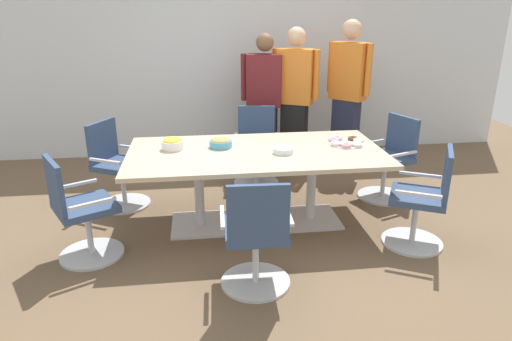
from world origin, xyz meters
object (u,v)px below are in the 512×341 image
(office_chair_4, at_px, (80,214))
(donut_platter, at_px, (346,142))
(office_chair_1, at_px, (389,162))
(person_standing_1, at_px, (295,97))
(conference_table, at_px, (256,163))
(office_chair_0, at_px, (423,203))
(person_standing_0, at_px, (265,100))
(office_chair_5, at_px, (256,240))
(office_chair_3, at_px, (118,169))
(plate_stack, at_px, (283,150))
(snack_bowl_chips_yellow, at_px, (173,143))
(person_standing_2, at_px, (348,92))
(snack_bowl_cookies, at_px, (221,143))
(office_chair_2, at_px, (256,150))

(office_chair_4, xyz_separation_m, donut_platter, (2.45, 0.58, 0.36))
(office_chair_1, height_order, person_standing_1, person_standing_1)
(office_chair_4, bearing_deg, donut_platter, 74.76)
(conference_table, distance_m, person_standing_1, 1.77)
(conference_table, bearing_deg, office_chair_4, -162.92)
(office_chair_0, bearing_deg, person_standing_0, 52.85)
(office_chair_4, relative_size, office_chair_5, 1.00)
(office_chair_5, bearing_deg, conference_table, 84.93)
(office_chair_3, xyz_separation_m, donut_platter, (2.31, -0.52, 0.36))
(office_chair_1, bearing_deg, office_chair_5, 112.23)
(donut_platter, height_order, plate_stack, plate_stack)
(office_chair_1, xyz_separation_m, office_chair_5, (-1.68, -1.57, 0.00))
(office_chair_3, bearing_deg, office_chair_1, 115.33)
(office_chair_3, distance_m, donut_platter, 2.40)
(office_chair_5, bearing_deg, office_chair_3, 128.37)
(office_chair_3, distance_m, snack_bowl_chips_yellow, 0.89)
(office_chair_0, relative_size, office_chair_3, 1.00)
(plate_stack, bearing_deg, office_chair_0, -23.82)
(office_chair_1, relative_size, office_chair_5, 1.00)
(person_standing_2, bearing_deg, snack_bowl_cookies, 86.75)
(person_standing_0, xyz_separation_m, donut_platter, (0.59, -1.56, -0.13))
(office_chair_1, xyz_separation_m, plate_stack, (-1.30, -0.58, 0.37))
(office_chair_5, bearing_deg, office_chair_0, 19.31)
(office_chair_5, bearing_deg, person_standing_2, 62.38)
(office_chair_3, height_order, donut_platter, office_chair_3)
(conference_table, xyz_separation_m, office_chair_5, (-0.14, -1.10, -0.22))
(office_chair_1, bearing_deg, person_standing_2, -12.69)
(person_standing_0, relative_size, donut_platter, 4.70)
(donut_platter, bearing_deg, conference_table, -173.53)
(office_chair_1, height_order, snack_bowl_cookies, office_chair_1)
(office_chair_4, distance_m, snack_bowl_chips_yellow, 1.06)
(person_standing_2, bearing_deg, office_chair_3, 65.80)
(office_chair_1, distance_m, office_chair_2, 1.54)
(donut_platter, bearing_deg, office_chair_5, -131.07)
(donut_platter, xyz_separation_m, plate_stack, (-0.67, -0.21, 0.01))
(office_chair_0, xyz_separation_m, office_chair_3, (-2.81, 1.25, 0.00))
(office_chair_1, distance_m, plate_stack, 1.47)
(office_chair_2, bearing_deg, person_standing_0, -100.30)
(office_chair_0, relative_size, office_chair_1, 1.00)
(office_chair_5, height_order, snack_bowl_cookies, office_chair_5)
(office_chair_5, distance_m, person_standing_2, 3.13)
(snack_bowl_cookies, height_order, donut_platter, snack_bowl_cookies)
(conference_table, xyz_separation_m, person_standing_0, (0.32, 1.66, 0.27))
(office_chair_4, height_order, snack_bowl_chips_yellow, office_chair_4)
(person_standing_0, bearing_deg, office_chair_1, 151.40)
(office_chair_0, bearing_deg, person_standing_1, 45.07)
(office_chair_5, bearing_deg, office_chair_4, 158.03)
(person_standing_0, relative_size, person_standing_1, 0.96)
(person_standing_2, xyz_separation_m, snack_bowl_chips_yellow, (-2.17, -1.43, -0.18))
(person_standing_2, height_order, plate_stack, person_standing_2)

